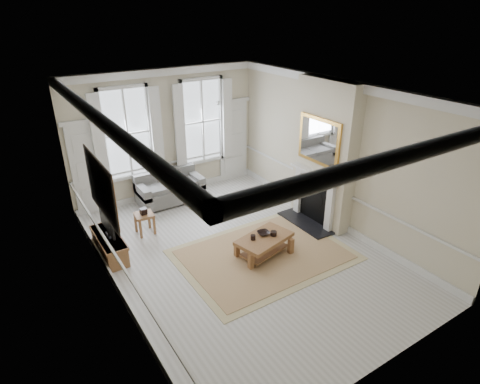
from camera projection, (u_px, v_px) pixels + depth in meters
floor at (240, 253)px, 8.55m from camera, size 7.20×7.20×0.00m
ceiling at (240, 92)px, 7.11m from camera, size 7.20×7.20×0.00m
back_wall at (166, 134)px, 10.57m from camera, size 5.20×0.00×5.20m
left_wall at (107, 214)px, 6.56m from camera, size 0.00×7.20×7.20m
right_wall at (336, 155)px, 9.10m from camera, size 0.00×7.20×7.20m
window_left at (127, 134)px, 9.93m from camera, size 1.26×0.20×2.20m
window_right at (202, 122)px, 10.96m from camera, size 1.26×0.20×2.20m
door_left at (91, 170)px, 9.77m from camera, size 0.90×0.08×2.30m
door_right at (233, 142)px, 11.78m from camera, size 0.90×0.08×2.30m
painting at (101, 188)px, 6.66m from camera, size 0.05×1.66×1.06m
chimney_breast at (324, 154)px, 9.17m from camera, size 0.35×1.70×3.38m
hearth at (305, 223)px, 9.67m from camera, size 0.55×1.50×0.05m
fireplace at (314, 195)px, 9.47m from camera, size 0.21×1.45×1.33m
mirror at (319, 141)px, 8.91m from camera, size 0.06×1.26×1.06m
sofa at (170, 189)px, 10.66m from camera, size 1.71×0.83×0.83m
side_table at (144, 218)px, 9.14m from camera, size 0.44×0.44×0.50m
rug at (264, 254)px, 8.48m from camera, size 3.50×2.60×0.02m
coffee_table at (264, 240)px, 8.33m from camera, size 1.31×0.95×0.44m
ceramic_pot_a at (253, 237)px, 8.19m from camera, size 0.10×0.10×0.10m
ceramic_pot_b at (274, 233)px, 8.33m from camera, size 0.13×0.13×0.10m
bowl at (263, 233)px, 8.38m from camera, size 0.28×0.28×0.06m
tv_stand at (110, 246)px, 8.38m from camera, size 0.41×1.29×0.46m
tv at (107, 219)px, 8.13m from camera, size 0.08×0.90×0.68m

